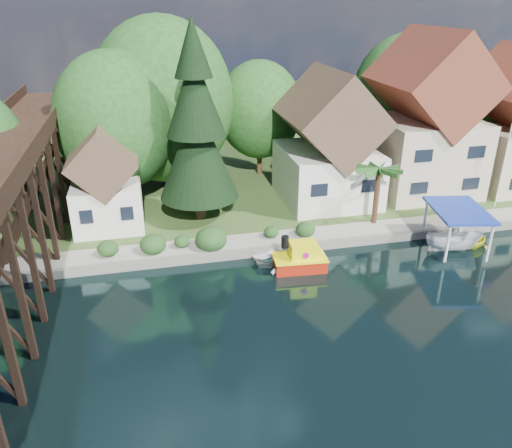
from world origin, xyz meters
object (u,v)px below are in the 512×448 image
at_px(shed, 106,185).
at_px(flagpole, 507,157).
at_px(boat_canopy, 455,233).
at_px(house_center, 425,125).
at_px(house_left, 328,147).
at_px(tugboat, 300,259).
at_px(boat_white_a, 285,255).
at_px(trestle_bridge, 0,223).
at_px(palm_tree, 379,172).
at_px(boat_yellow, 477,239).
at_px(conifer, 196,128).

height_order(shed, flagpole, shed).
bearing_deg(shed, flagpole, -6.23).
bearing_deg(boat_canopy, house_center, 73.69).
distance_m(house_left, tugboat, 12.59).
distance_m(shed, boat_white_a, 14.40).
relative_size(house_left, house_center, 0.79).
xyz_separation_m(trestle_bridge, shed, (5.00, 9.33, -1.52)).
bearing_deg(palm_tree, trestle_bridge, -168.26).
bearing_deg(boat_white_a, boat_yellow, -99.29).
bearing_deg(house_left, palm_tree, -71.20).
height_order(conifer, boat_white_a, conifer).
height_order(shed, boat_yellow, shed).
relative_size(trestle_bridge, house_left, 4.01).
distance_m(palm_tree, flagpole, 11.48).
xyz_separation_m(conifer, flagpole, (24.45, -3.35, -2.89)).
height_order(palm_tree, boat_white_a, palm_tree).
distance_m(house_left, conifer, 11.47).
bearing_deg(house_center, boat_canopy, -106.31).
relative_size(flagpole, tugboat, 1.94).
distance_m(tugboat, boat_white_a, 1.49).
relative_size(trestle_bridge, boat_canopy, 7.89).
distance_m(boat_white_a, boat_yellow, 14.12).
xyz_separation_m(palm_tree, boat_canopy, (3.91, -4.68, -3.28)).
xyz_separation_m(house_left, flagpole, (13.38, -4.93, -0.31)).
distance_m(trestle_bridge, boat_yellow, 31.17).
distance_m(palm_tree, tugboat, 9.70).
bearing_deg(flagpole, boat_white_a, -167.95).
relative_size(trestle_bridge, shed, 5.63).
height_order(trestle_bridge, conifer, conifer).
xyz_separation_m(house_left, boat_yellow, (7.81, -10.20, -4.49)).
distance_m(trestle_bridge, tugboat, 18.02).
height_order(house_left, palm_tree, house_left).
distance_m(house_center, boat_canopy, 12.35).
relative_size(trestle_bridge, conifer, 2.95).
distance_m(palm_tree, boat_canopy, 6.92).
relative_size(house_left, palm_tree, 2.31).
bearing_deg(boat_white_a, boat_canopy, -100.59).
relative_size(palm_tree, boat_yellow, 1.94).
bearing_deg(boat_canopy, tugboat, -179.62).
height_order(trestle_bridge, house_center, house_center).
bearing_deg(house_center, tugboat, -143.20).
bearing_deg(conifer, boat_canopy, -27.37).
bearing_deg(palm_tree, conifer, 162.61).
bearing_deg(conifer, shed, 179.37).
bearing_deg(conifer, boat_white_a, -57.51).
relative_size(house_center, flagpole, 1.97).
distance_m(tugboat, boat_canopy, 11.42).
xyz_separation_m(boat_white_a, boat_yellow, (14.07, -1.08, 0.20)).
bearing_deg(boat_yellow, boat_canopy, 69.67).
bearing_deg(house_left, boat_canopy, -60.54).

